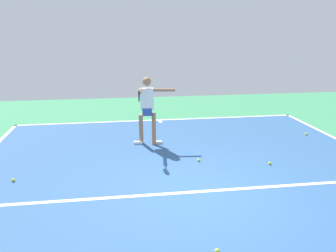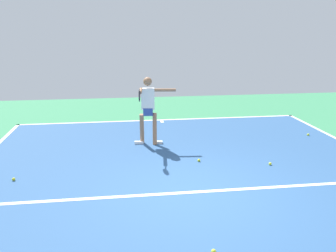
{
  "view_description": "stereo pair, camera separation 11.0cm",
  "coord_description": "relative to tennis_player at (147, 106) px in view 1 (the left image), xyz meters",
  "views": [
    {
      "loc": [
        1.43,
        5.79,
        2.95
      ],
      "look_at": [
        0.32,
        -1.53,
        0.9
      ],
      "focal_mm": 37.37,
      "sensor_mm": 36.0,
      "label": 1
    },
    {
      "loc": [
        1.32,
        5.81,
        2.95
      ],
      "look_at": [
        0.32,
        -1.53,
        0.9
      ],
      "focal_mm": 37.37,
      "sensor_mm": 36.0,
      "label": 2
    }
  ],
  "objects": [
    {
      "name": "court_line_baseline_near",
      "position": [
        -0.63,
        -2.51,
        -1.03
      ],
      "size": [
        9.35,
        0.1,
        0.01
      ],
      "primitive_type": "cube",
      "color": "white",
      "rests_on": "ground_plane"
    },
    {
      "name": "tennis_ball_centre_court",
      "position": [
        -4.61,
        -0.14,
        -1.0
      ],
      "size": [
        0.07,
        0.07,
        0.07
      ],
      "primitive_type": "sphere",
      "color": "yellow",
      "rests_on": "ground_plane"
    },
    {
      "name": "ground_plane",
      "position": [
        -0.63,
        3.03,
        -1.04
      ],
      "size": [
        19.42,
        19.42,
        0.0
      ],
      "primitive_type": "plane",
      "color": "#388456"
    },
    {
      "name": "court_line_centre_mark",
      "position": [
        -0.63,
        -2.31,
        -1.03
      ],
      "size": [
        0.1,
        0.3,
        0.01
      ],
      "primitive_type": "cube",
      "color": "white",
      "rests_on": "ground_plane"
    },
    {
      "name": "court_line_service",
      "position": [
        -0.63,
        2.96,
        -1.03
      ],
      "size": [
        7.01,
        0.1,
        0.01
      ],
      "primitive_type": "cube",
      "color": "white",
      "rests_on": "ground_plane"
    },
    {
      "name": "tennis_player",
      "position": [
        0.0,
        0.0,
        0.0
      ],
      "size": [
        1.1,
        1.19,
        1.79
      ],
      "rotation": [
        0.0,
        0.0,
        -0.1
      ],
      "color": "#9E7051",
      "rests_on": "ground_plane"
    },
    {
      "name": "tennis_ball_near_player",
      "position": [
        2.9,
        1.97,
        -1.0
      ],
      "size": [
        0.07,
        0.07,
        0.07
      ],
      "primitive_type": "sphere",
      "color": "yellow",
      "rests_on": "ground_plane"
    },
    {
      "name": "court_surface",
      "position": [
        -0.63,
        3.03,
        -1.03
      ],
      "size": [
        9.35,
        11.17,
        0.0
      ],
      "primitive_type": "cube",
      "color": "#2D5484",
      "rests_on": "ground_plane"
    },
    {
      "name": "tennis_ball_near_service_line",
      "position": [
        -0.49,
        4.83,
        -1.0
      ],
      "size": [
        0.07,
        0.07,
        0.07
      ],
      "primitive_type": "sphere",
      "color": "#CCE033",
      "rests_on": "ground_plane"
    },
    {
      "name": "tennis_ball_by_baseline",
      "position": [
        -1.04,
        1.43,
        -1.0
      ],
      "size": [
        0.07,
        0.07,
        0.07
      ],
      "primitive_type": "sphere",
      "color": "yellow",
      "rests_on": "ground_plane"
    },
    {
      "name": "tennis_ball_far_corner",
      "position": [
        -2.59,
        1.87,
        -1.0
      ],
      "size": [
        0.07,
        0.07,
        0.07
      ],
      "primitive_type": "sphere",
      "color": "yellow",
      "rests_on": "ground_plane"
    }
  ]
}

